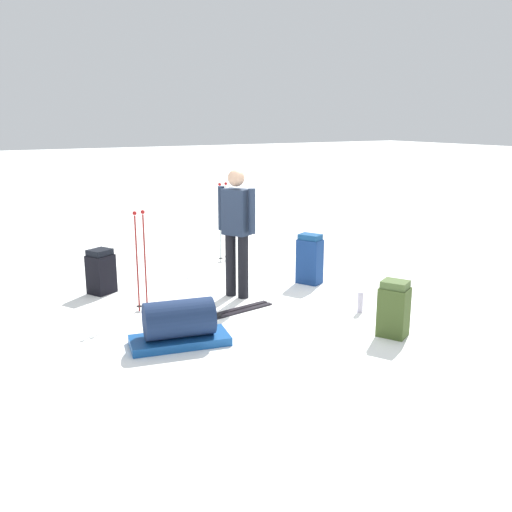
{
  "coord_description": "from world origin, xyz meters",
  "views": [
    {
      "loc": [
        3.37,
        5.77,
        2.34
      ],
      "look_at": [
        0.0,
        0.0,
        0.7
      ],
      "focal_mm": 39.57,
      "sensor_mm": 36.0,
      "label": 1
    }
  ],
  "objects_px": {
    "backpack_bright": "(394,309)",
    "skier_standing": "(237,227)",
    "ski_poles_planted_near": "(223,218)",
    "thermos_bottle": "(360,302)",
    "gear_sled": "(179,324)",
    "ski_pair_near": "(213,317)",
    "backpack_small_spare": "(101,272)",
    "ski_poles_planted_far": "(141,256)",
    "backpack_large_dark": "(310,259)"
  },
  "relations": [
    {
      "from": "backpack_bright",
      "to": "skier_standing",
      "type": "bearing_deg",
      "value": -68.91
    },
    {
      "from": "backpack_large_dark",
      "to": "ski_poles_planted_near",
      "type": "bearing_deg",
      "value": -75.01
    },
    {
      "from": "gear_sled",
      "to": "backpack_small_spare",
      "type": "bearing_deg",
      "value": -84.57
    },
    {
      "from": "backpack_bright",
      "to": "backpack_large_dark",
      "type": "bearing_deg",
      "value": -100.52
    },
    {
      "from": "backpack_small_spare",
      "to": "gear_sled",
      "type": "relative_size",
      "value": 0.55
    },
    {
      "from": "ski_poles_planted_near",
      "to": "thermos_bottle",
      "type": "relative_size",
      "value": 5.07
    },
    {
      "from": "backpack_small_spare",
      "to": "ski_poles_planted_far",
      "type": "bearing_deg",
      "value": 104.66
    },
    {
      "from": "backpack_small_spare",
      "to": "backpack_bright",
      "type": "bearing_deg",
      "value": 126.32
    },
    {
      "from": "skier_standing",
      "to": "ski_poles_planted_far",
      "type": "bearing_deg",
      "value": -5.11
    },
    {
      "from": "ski_pair_near",
      "to": "backpack_bright",
      "type": "distance_m",
      "value": 2.12
    },
    {
      "from": "thermos_bottle",
      "to": "ski_pair_near",
      "type": "bearing_deg",
      "value": -23.81
    },
    {
      "from": "ski_poles_planted_far",
      "to": "gear_sled",
      "type": "bearing_deg",
      "value": 88.19
    },
    {
      "from": "ski_poles_planted_near",
      "to": "gear_sled",
      "type": "xyz_separation_m",
      "value": [
        2.04,
        2.97,
        -0.51
      ]
    },
    {
      "from": "backpack_bright",
      "to": "ski_pair_near",
      "type": "bearing_deg",
      "value": -45.86
    },
    {
      "from": "ski_pair_near",
      "to": "backpack_bright",
      "type": "height_order",
      "value": "backpack_bright"
    },
    {
      "from": "ski_pair_near",
      "to": "ski_poles_planted_near",
      "type": "relative_size",
      "value": 1.32
    },
    {
      "from": "backpack_small_spare",
      "to": "ski_poles_planted_far",
      "type": "height_order",
      "value": "ski_poles_planted_far"
    },
    {
      "from": "backpack_bright",
      "to": "backpack_small_spare",
      "type": "relative_size",
      "value": 1.02
    },
    {
      "from": "ski_poles_planted_near",
      "to": "gear_sled",
      "type": "distance_m",
      "value": 3.64
    },
    {
      "from": "ski_poles_planted_far",
      "to": "ski_poles_planted_near",
      "type": "bearing_deg",
      "value": -139.62
    },
    {
      "from": "ski_poles_planted_far",
      "to": "backpack_bright",
      "type": "bearing_deg",
      "value": 133.25
    },
    {
      "from": "ski_pair_near",
      "to": "backpack_small_spare",
      "type": "relative_size",
      "value": 2.84
    },
    {
      "from": "skier_standing",
      "to": "ski_poles_planted_near",
      "type": "height_order",
      "value": "skier_standing"
    },
    {
      "from": "backpack_small_spare",
      "to": "gear_sled",
      "type": "distance_m",
      "value": 2.24
    },
    {
      "from": "ski_pair_near",
      "to": "backpack_large_dark",
      "type": "relative_size",
      "value": 2.4
    },
    {
      "from": "ski_poles_planted_far",
      "to": "backpack_small_spare",
      "type": "bearing_deg",
      "value": -75.34
    },
    {
      "from": "ski_pair_near",
      "to": "ski_poles_planted_far",
      "type": "height_order",
      "value": "ski_poles_planted_far"
    },
    {
      "from": "backpack_small_spare",
      "to": "thermos_bottle",
      "type": "bearing_deg",
      "value": 136.52
    },
    {
      "from": "backpack_large_dark",
      "to": "gear_sled",
      "type": "relative_size",
      "value": 0.66
    },
    {
      "from": "ski_pair_near",
      "to": "gear_sled",
      "type": "distance_m",
      "value": 0.89
    },
    {
      "from": "ski_pair_near",
      "to": "thermos_bottle",
      "type": "xyz_separation_m",
      "value": [
        -1.66,
        0.73,
        0.12
      ]
    },
    {
      "from": "skier_standing",
      "to": "backpack_bright",
      "type": "bearing_deg",
      "value": 111.09
    },
    {
      "from": "skier_standing",
      "to": "thermos_bottle",
      "type": "relative_size",
      "value": 6.54
    },
    {
      "from": "backpack_large_dark",
      "to": "gear_sled",
      "type": "xyz_separation_m",
      "value": [
        2.52,
        1.18,
        -0.13
      ]
    },
    {
      "from": "backpack_large_dark",
      "to": "ski_pair_near",
      "type": "bearing_deg",
      "value": 18.46
    },
    {
      "from": "gear_sled",
      "to": "thermos_bottle",
      "type": "relative_size",
      "value": 4.25
    },
    {
      "from": "ski_pair_near",
      "to": "gear_sled",
      "type": "bearing_deg",
      "value": 40.05
    },
    {
      "from": "backpack_large_dark",
      "to": "backpack_small_spare",
      "type": "height_order",
      "value": "backpack_large_dark"
    },
    {
      "from": "backpack_large_dark",
      "to": "ski_poles_planted_far",
      "type": "relative_size",
      "value": 0.58
    },
    {
      "from": "ski_poles_planted_far",
      "to": "ski_pair_near",
      "type": "bearing_deg",
      "value": 131.26
    },
    {
      "from": "ski_poles_planted_near",
      "to": "backpack_small_spare",
      "type": "bearing_deg",
      "value": 18.19
    },
    {
      "from": "ski_pair_near",
      "to": "thermos_bottle",
      "type": "height_order",
      "value": "thermos_bottle"
    },
    {
      "from": "ski_pair_near",
      "to": "ski_poles_planted_near",
      "type": "bearing_deg",
      "value": -119.77
    },
    {
      "from": "backpack_bright",
      "to": "ski_poles_planted_near",
      "type": "relative_size",
      "value": 0.48
    },
    {
      "from": "skier_standing",
      "to": "backpack_large_dark",
      "type": "relative_size",
      "value": 2.34
    },
    {
      "from": "ski_pair_near",
      "to": "ski_poles_planted_far",
      "type": "xyz_separation_m",
      "value": [
        0.62,
        -0.71,
        0.69
      ]
    },
    {
      "from": "backpack_large_dark",
      "to": "gear_sled",
      "type": "height_order",
      "value": "backpack_large_dark"
    },
    {
      "from": "backpack_large_dark",
      "to": "thermos_bottle",
      "type": "height_order",
      "value": "backpack_large_dark"
    },
    {
      "from": "backpack_large_dark",
      "to": "backpack_bright",
      "type": "distance_m",
      "value": 2.17
    },
    {
      "from": "ski_poles_planted_near",
      "to": "ski_poles_planted_far",
      "type": "relative_size",
      "value": 1.05
    }
  ]
}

